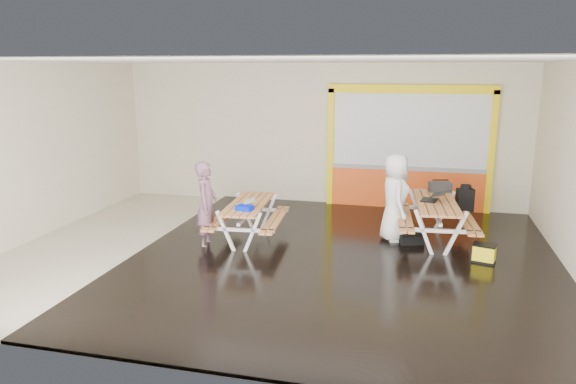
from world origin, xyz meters
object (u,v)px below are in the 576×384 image
(person_right, at_px, (395,198))
(fluke_bag, at_px, (484,254))
(picnic_table_right, at_px, (435,211))
(laptop_left, at_px, (245,204))
(picnic_table_left, at_px, (248,212))
(dark_case, at_px, (411,239))
(backpack, at_px, (465,198))
(laptop_right, at_px, (433,198))
(blue_pouch, at_px, (244,208))
(person_left, at_px, (207,205))
(toolbox, at_px, (440,187))

(person_right, relative_size, fluke_bag, 4.02)
(picnic_table_right, bearing_deg, laptop_left, -162.84)
(picnic_table_left, bearing_deg, laptop_left, -83.40)
(laptop_left, relative_size, fluke_bag, 1.04)
(laptop_left, xyz_separation_m, dark_case, (3.11, 0.83, -0.71))
(picnic_table_left, xyz_separation_m, dark_case, (3.14, 0.51, -0.47))
(backpack, bearing_deg, laptop_left, -156.40)
(picnic_table_right, bearing_deg, person_right, -172.57)
(dark_case, relative_size, fluke_bag, 1.03)
(laptop_right, relative_size, dark_case, 1.16)
(blue_pouch, bearing_deg, laptop_right, 20.88)
(picnic_table_left, xyz_separation_m, person_left, (-0.67, -0.50, 0.22))
(laptop_left, height_order, backpack, backpack)
(picnic_table_right, relative_size, dark_case, 5.10)
(toolbox, bearing_deg, laptop_left, -151.72)
(laptop_right, bearing_deg, picnic_table_left, -167.70)
(picnic_table_left, relative_size, fluke_bag, 4.77)
(picnic_table_left, height_order, backpack, backpack)
(laptop_left, bearing_deg, fluke_bag, 0.76)
(toolbox, relative_size, fluke_bag, 1.14)
(person_right, distance_m, laptop_left, 2.94)
(blue_pouch, bearing_deg, picnic_table_left, 100.88)
(picnic_table_right, bearing_deg, dark_case, -149.20)
(person_left, bearing_deg, picnic_table_left, -61.10)
(blue_pouch, relative_size, dark_case, 0.67)
(person_right, bearing_deg, laptop_right, -96.33)
(picnic_table_left, distance_m, laptop_right, 3.61)
(laptop_left, distance_m, fluke_bag, 4.43)
(toolbox, relative_size, backpack, 0.89)
(person_left, relative_size, laptop_left, 3.72)
(person_left, distance_m, backpack, 5.23)
(person_left, distance_m, dark_case, 4.01)
(toolbox, bearing_deg, person_right, -131.98)
(person_left, distance_m, person_right, 3.67)
(picnic_table_right, distance_m, fluke_bag, 1.40)
(picnic_table_right, height_order, backpack, backpack)
(blue_pouch, xyz_separation_m, backpack, (4.07, 2.02, -0.06))
(person_right, height_order, dark_case, person_right)
(dark_case, bearing_deg, laptop_right, 34.56)
(picnic_table_left, xyz_separation_m, picnic_table_right, (3.58, 0.77, 0.05))
(picnic_table_left, distance_m, picnic_table_right, 3.67)
(blue_pouch, height_order, toolbox, toolbox)
(picnic_table_left, relative_size, dark_case, 4.64)
(person_right, distance_m, backpack, 1.60)
(toolbox, xyz_separation_m, fluke_bag, (0.75, -1.90, -0.75))
(person_right, distance_m, toolbox, 1.29)
(fluke_bag, bearing_deg, picnic_table_left, 176.58)
(blue_pouch, relative_size, toolbox, 0.61)
(backpack, height_order, dark_case, backpack)
(picnic_table_left, bearing_deg, person_left, -143.46)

